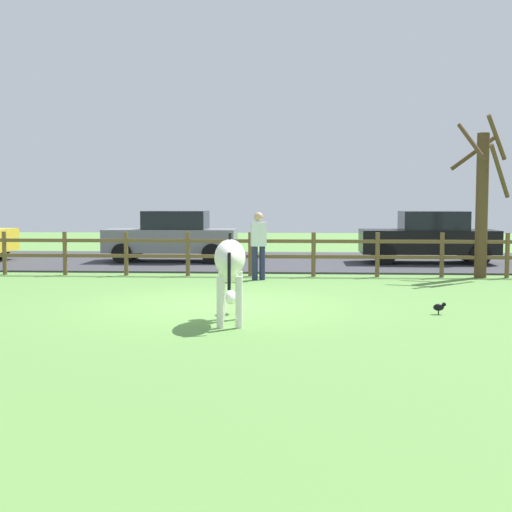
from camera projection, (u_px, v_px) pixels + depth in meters
ground_plane at (221, 305)px, 12.98m from camera, size 60.00×60.00×0.00m
parking_asphalt at (253, 261)px, 22.23m from camera, size 28.00×7.40×0.05m
paddock_fence at (219, 251)px, 17.94m from camera, size 20.92×0.11×1.12m
bare_tree at (482, 197)px, 17.44m from camera, size 1.38×1.40×3.98m
zebra at (230, 264)px, 10.98m from camera, size 0.58×1.94×1.41m
crow_on_grass at (439, 307)px, 11.85m from camera, size 0.21×0.10×0.20m
parked_car_grey at (172, 236)px, 21.78m from camera, size 4.02×1.92×1.56m
parked_car_black at (429, 237)px, 21.18m from camera, size 4.01×1.89×1.56m
visitor_near_fence at (259, 243)px, 17.00m from camera, size 0.40×0.29×1.64m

